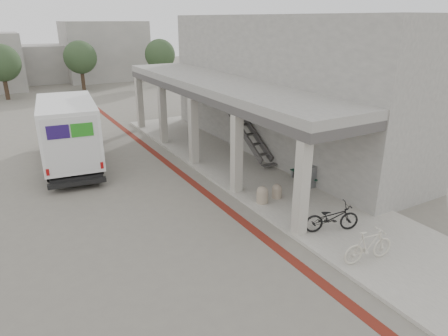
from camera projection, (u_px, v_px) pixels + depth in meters
ground at (196, 209)px, 15.26m from camera, size 120.00×120.00×0.00m
bike_lane_stripe at (197, 186)px, 17.34m from camera, size 0.35×40.00×0.01m
sidewalk at (280, 187)px, 17.09m from camera, size 4.40×28.00×0.12m
transit_building at (274, 88)px, 20.88m from camera, size 7.60×17.00×7.00m
distant_backdrop at (22, 60)px, 42.12m from camera, size 28.00×10.00×6.50m
tree_left at (1, 63)px, 34.55m from camera, size 3.20×3.20×4.80m
tree_mid at (80, 57)px, 39.43m from camera, size 3.20×3.20×4.80m
tree_right at (160, 55)px, 42.33m from camera, size 3.20×3.20×4.80m
fedex_truck at (68, 129)px, 19.42m from camera, size 3.29×7.97×3.30m
bench at (305, 176)px, 17.37m from camera, size 0.45×1.61×0.37m
bollard_near at (262, 194)px, 15.39m from camera, size 0.45×0.45×0.68m
bollard_far at (277, 191)px, 15.83m from camera, size 0.39×0.39×0.58m
utility_cabinet at (309, 176)px, 16.86m from camera, size 0.48×0.60×0.92m
bicycle_black at (332, 217)px, 13.28m from camera, size 1.99×1.27×0.99m
bicycle_cream at (369, 246)px, 11.61m from camera, size 1.75×0.72×1.02m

